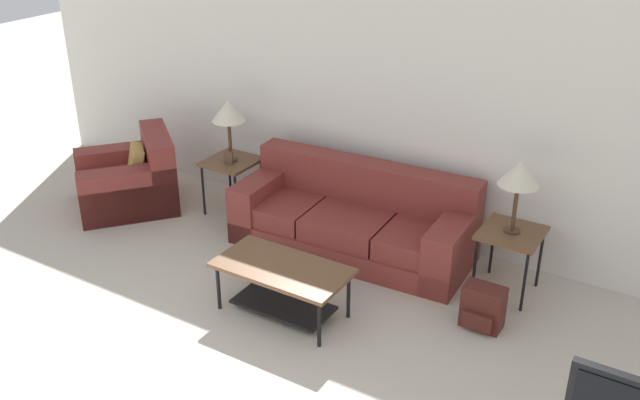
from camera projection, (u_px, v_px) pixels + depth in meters
name	position (u px, v px, depth m)	size (l,w,h in m)	color
wall_back	(388.00, 106.00, 6.83)	(8.94, 0.06, 2.60)	silver
couch	(354.00, 221.00, 6.84)	(2.32, 1.00, 0.82)	maroon
armchair	(131.00, 181.00, 7.73)	(1.37, 1.37, 0.80)	maroon
coffee_table	(282.00, 279.00, 5.84)	(1.11, 0.58, 0.45)	brown
side_table_left	(231.00, 166.00, 7.47)	(0.51, 0.53, 0.59)	brown
side_table_right	(511.00, 238.00, 6.06)	(0.51, 0.53, 0.59)	brown
table_lamp_left	(228.00, 112.00, 7.22)	(0.34, 0.34, 0.65)	#472D1E
table_lamp_right	(519.00, 174.00, 5.80)	(0.34, 0.34, 0.65)	#472D1E
backpack	(483.00, 308.00, 5.74)	(0.33, 0.27, 0.37)	#4C1E19
picture_frame	(229.00, 158.00, 7.34)	(0.10, 0.04, 0.13)	#4C3828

